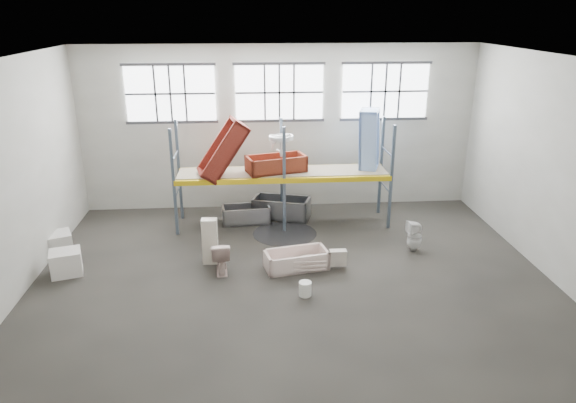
{
  "coord_description": "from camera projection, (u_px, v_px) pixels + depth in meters",
  "views": [
    {
      "loc": [
        -0.93,
        -10.82,
        5.94
      ],
      "look_at": [
        0.0,
        1.5,
        1.4
      ],
      "focal_mm": 32.78,
      "sensor_mm": 36.0,
      "label": 1
    }
  ],
  "objects": [
    {
      "name": "toilet_white",
      "position": [
        414.0,
        236.0,
        13.6
      ],
      "size": [
        0.42,
        0.41,
        0.81
      ],
      "primitive_type": "imported",
      "rotation": [
        0.0,
        0.0,
        -1.44
      ],
      "color": "white",
      "rests_on": "floor"
    },
    {
      "name": "wet_patch",
      "position": [
        285.0,
        233.0,
        14.77
      ],
      "size": [
        1.8,
        1.8,
        0.0
      ],
      "primitive_type": "cylinder",
      "color": "black",
      "rests_on": "floor"
    },
    {
      "name": "rust_tub_flat",
      "position": [
        276.0,
        164.0,
        14.85
      ],
      "size": [
        1.79,
        1.19,
        0.46
      ],
      "primitive_type": null,
      "rotation": [
        0.0,
        0.0,
        0.27
      ],
      "color": "maroon",
      "rests_on": "shelf_deck"
    },
    {
      "name": "bucket",
      "position": [
        305.0,
        289.0,
        11.53
      ],
      "size": [
        0.29,
        0.29,
        0.32
      ],
      "primitive_type": "cylinder",
      "rotation": [
        0.0,
        0.0,
        0.05
      ],
      "color": "white",
      "rests_on": "floor"
    },
    {
      "name": "sink_on_shelf",
      "position": [
        281.0,
        155.0,
        14.65
      ],
      "size": [
        0.84,
        0.76,
        0.61
      ],
      "primitive_type": "imported",
      "rotation": [
        0.0,
        0.0,
        0.4
      ],
      "color": "silver",
      "rests_on": "rust_tub_flat"
    },
    {
      "name": "rack_upright_rb",
      "position": [
        381.0,
        166.0,
        15.77
      ],
      "size": [
        0.08,
        0.08,
        3.0
      ],
      "primitive_type": "cube",
      "color": "slate",
      "rests_on": "floor"
    },
    {
      "name": "rust_tub_tilted",
      "position": [
        223.0,
        150.0,
        14.44
      ],
      "size": [
        1.58,
        1.11,
        1.75
      ],
      "primitive_type": null,
      "rotation": [
        0.0,
        -0.96,
        0.2
      ],
      "color": "maroon",
      "rests_on": "shelf_deck"
    },
    {
      "name": "wall_front",
      "position": [
        327.0,
        298.0,
        6.65
      ],
      "size": [
        12.0,
        0.1,
        5.0
      ],
      "primitive_type": "cube",
      "color": "#B0AFA2",
      "rests_on": "ground"
    },
    {
      "name": "rack_upright_mb",
      "position": [
        281.0,
        168.0,
        15.56
      ],
      "size": [
        0.08,
        0.08,
        3.0
      ],
      "primitive_type": "cube",
      "color": "slate",
      "rests_on": "floor"
    },
    {
      "name": "cistern_tall",
      "position": [
        210.0,
        241.0,
        12.88
      ],
      "size": [
        0.38,
        0.26,
        1.16
      ],
      "primitive_type": "cube",
      "rotation": [
        0.0,
        0.0,
        -0.03
      ],
      "color": "beige",
      "rests_on": "floor"
    },
    {
      "name": "steel_tub_right",
      "position": [
        281.0,
        208.0,
        15.84
      ],
      "size": [
        1.82,
        1.23,
        0.61
      ],
      "primitive_type": null,
      "rotation": [
        0.0,
        0.0,
        -0.3
      ],
      "color": "#9C9EA4",
      "rests_on": "floor"
    },
    {
      "name": "wall_left",
      "position": [
        4.0,
        184.0,
        10.95
      ],
      "size": [
        0.1,
        10.0,
        5.0
      ],
      "primitive_type": "cube",
      "color": "#A6A69A",
      "rests_on": "ground"
    },
    {
      "name": "rack_upright_lb",
      "position": [
        179.0,
        170.0,
        15.35
      ],
      "size": [
        0.08,
        0.08,
        3.0
      ],
      "primitive_type": "cube",
      "color": "slate",
      "rests_on": "floor"
    },
    {
      "name": "carton_far",
      "position": [
        58.0,
        243.0,
        13.51
      ],
      "size": [
        0.86,
        0.86,
        0.55
      ],
      "primitive_type": "cube",
      "rotation": [
        0.0,
        0.0,
        0.41
      ],
      "color": "silver",
      "rests_on": "floor"
    },
    {
      "name": "rack_upright_ra",
      "position": [
        391.0,
        178.0,
        14.65
      ],
      "size": [
        0.08,
        0.08,
        3.0
      ],
      "primitive_type": "cube",
      "color": "slate",
      "rests_on": "floor"
    },
    {
      "name": "shelf_deck",
      "position": [
        283.0,
        171.0,
        14.97
      ],
      "size": [
        5.9,
        1.1,
        0.03
      ],
      "primitive_type": "cube",
      "color": "gray",
      "rests_on": "floor"
    },
    {
      "name": "window_mid",
      "position": [
        279.0,
        92.0,
        15.62
      ],
      "size": [
        2.6,
        0.04,
        1.6
      ],
      "primitive_type": "cube",
      "color": "white",
      "rests_on": "wall_back"
    },
    {
      "name": "wall_back",
      "position": [
        279.0,
        128.0,
        16.1
      ],
      "size": [
        12.0,
        0.1,
        5.0
      ],
      "primitive_type": "cube",
      "color": "#ACABA0",
      "rests_on": "ground"
    },
    {
      "name": "floor",
      "position": [
        293.0,
        282.0,
        12.26
      ],
      "size": [
        12.0,
        10.0,
        0.1
      ],
      "primitive_type": "cube",
      "color": "#46423B",
      "rests_on": "ground"
    },
    {
      "name": "window_left",
      "position": [
        170.0,
        94.0,
        15.4
      ],
      "size": [
        2.6,
        0.04,
        1.6
      ],
      "primitive_type": "cube",
      "color": "white",
      "rests_on": "wall_back"
    },
    {
      "name": "wall_right",
      "position": [
        561.0,
        172.0,
        11.81
      ],
      "size": [
        0.1,
        10.0,
        5.0
      ],
      "primitive_type": "cube",
      "color": "#B8B7AA",
      "rests_on": "ground"
    },
    {
      "name": "window_right",
      "position": [
        385.0,
        91.0,
        15.85
      ],
      "size": [
        2.6,
        0.04,
        1.6
      ],
      "primitive_type": "cube",
      "color": "white",
      "rests_on": "wall_back"
    },
    {
      "name": "bathtub_beige",
      "position": [
        296.0,
        260.0,
        12.74
      ],
      "size": [
        1.61,
        1.0,
        0.44
      ],
      "primitive_type": null,
      "rotation": [
        0.0,
        0.0,
        0.2
      ],
      "color": "#F3D5CC",
      "rests_on": "floor"
    },
    {
      "name": "cistern_spare",
      "position": [
        338.0,
        258.0,
        12.71
      ],
      "size": [
        0.41,
        0.2,
        0.39
      ],
      "primitive_type": "cube",
      "rotation": [
        0.0,
        0.0,
        -0.0
      ],
      "color": "beige",
      "rests_on": "bathtub_beige"
    },
    {
      "name": "rack_beam_front",
      "position": [
        284.0,
        181.0,
        14.44
      ],
      "size": [
        6.0,
        0.1,
        0.14
      ],
      "primitive_type": "cube",
      "color": "yellow",
      "rests_on": "floor"
    },
    {
      "name": "rack_beam_back",
      "position": [
        281.0,
        168.0,
        15.56
      ],
      "size": [
        6.0,
        0.1,
        0.14
      ],
      "primitive_type": "cube",
      "color": "yellow",
      "rests_on": "floor"
    },
    {
      "name": "ceiling",
      "position": [
        294.0,
        56.0,
        10.5
      ],
      "size": [
        12.0,
        10.0,
        0.1
      ],
      "primitive_type": "cube",
      "color": "silver",
      "rests_on": "ground"
    },
    {
      "name": "rack_upright_la",
      "position": [
        174.0,
        183.0,
        14.23
      ],
      "size": [
        0.08,
        0.08,
        3.0
      ],
      "primitive_type": "cube",
      "color": "slate",
      "rests_on": "floor"
    },
    {
      "name": "steel_tub_left",
      "position": [
        246.0,
        214.0,
        15.47
      ],
      "size": [
        1.43,
        0.77,
        0.51
      ],
      "primitive_type": null,
      "rotation": [
        0.0,
        0.0,
        0.09
      ],
      "color": "#B5B6BD",
      "rests_on": "floor"
    },
    {
      "name": "rack_upright_ma",
      "position": [
        284.0,
        181.0,
        14.44
      ],
      "size": [
        0.08,
        0.08,
        3.0
      ],
      "primitive_type": "cube",
      "color": "slate",
      "rests_on": "floor"
    },
    {
      "name": "toilet_beige",
      "position": [
        221.0,
        256.0,
        12.51
      ],
      "size": [
        0.49,
        0.81,
        0.79
      ],
      "primitive_type": "imported",
      "rotation": [
        0.0,
        0.0,
        3.21
      ],
      "color": "beige",
      "rests_on": "floor"
    },
    {
      "name": "blue_tub_upright",
      "position": [
        369.0,
        140.0,
        15.05
      ],
      "size": [
        0.8,
        0.96,
        1.78
      ],
      "primitive_type": null,
      "rotation": [
        0.0,
        1.54,
        -0.33
      ],
      "color": "#91B7F7",
      "rests_on": "shelf_deck"
    },
    {
      "name": "carton_near",
      "position": [
        66.0,
        263.0,
        12.42
      ],
      "size": [
        0.83,
        0.77,
        0.59
      ],
      "primitive_type": "cube",
      "rotation": [
        0.0,
        0.0,
        0.29
      ],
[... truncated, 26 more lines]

